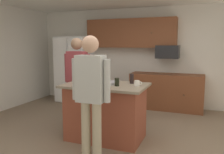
% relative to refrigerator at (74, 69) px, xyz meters
% --- Properties ---
extents(floor, '(7.04, 7.04, 0.00)m').
position_rel_refrigerator_xyz_m(floor, '(2.00, -2.38, -0.92)').
color(floor, '#7F6B56').
rests_on(floor, ground).
extents(back_wall, '(6.40, 0.10, 2.60)m').
position_rel_refrigerator_xyz_m(back_wall, '(2.00, 0.42, 0.38)').
color(back_wall, silver).
rests_on(back_wall, ground).
extents(cabinet_run_upper, '(2.40, 0.38, 0.75)m').
position_rel_refrigerator_xyz_m(cabinet_run_upper, '(1.60, 0.22, 1.00)').
color(cabinet_run_upper, brown).
extents(cabinet_run_lower, '(1.80, 0.63, 0.90)m').
position_rel_refrigerator_xyz_m(cabinet_run_lower, '(2.60, 0.10, -0.47)').
color(cabinet_run_lower, brown).
rests_on(cabinet_run_lower, ground).
extents(refrigerator, '(0.92, 0.76, 1.85)m').
position_rel_refrigerator_xyz_m(refrigerator, '(0.00, 0.00, 0.00)').
color(refrigerator, white).
rests_on(refrigerator, ground).
extents(microwave_over_range, '(0.56, 0.40, 0.32)m').
position_rel_refrigerator_xyz_m(microwave_over_range, '(2.60, 0.12, 0.53)').
color(microwave_over_range, black).
extents(kitchen_island, '(1.40, 0.90, 0.97)m').
position_rel_refrigerator_xyz_m(kitchen_island, '(1.90, -2.21, -0.43)').
color(kitchen_island, brown).
rests_on(kitchen_island, ground).
extents(person_elder_center, '(0.57, 0.23, 1.76)m').
position_rel_refrigerator_xyz_m(person_elder_center, '(1.07, -1.72, 0.10)').
color(person_elder_center, '#4C5166').
rests_on(person_elder_center, ground).
extents(person_guest_right, '(0.57, 0.23, 1.76)m').
position_rel_refrigerator_xyz_m(person_guest_right, '(2.01, -3.01, 0.10)').
color(person_guest_right, tan).
rests_on(person_guest_right, ground).
extents(glass_dark_ale, '(0.07, 0.07, 0.15)m').
position_rel_refrigerator_xyz_m(glass_dark_ale, '(1.67, -1.94, 0.12)').
color(glass_dark_ale, black).
rests_on(glass_dark_ale, kitchen_island).
extents(mug_blue_stoneware, '(0.13, 0.09, 0.10)m').
position_rel_refrigerator_xyz_m(mug_blue_stoneware, '(1.51, -2.02, 0.09)').
color(mug_blue_stoneware, white).
rests_on(mug_blue_stoneware, kitchen_island).
extents(mug_ceramic_white, '(0.13, 0.09, 0.09)m').
position_rel_refrigerator_xyz_m(mug_ceramic_white, '(2.44, -2.18, 0.09)').
color(mug_ceramic_white, white).
rests_on(mug_ceramic_white, kitchen_island).
extents(glass_short_whisky, '(0.06, 0.06, 0.14)m').
position_rel_refrigerator_xyz_m(glass_short_whisky, '(1.40, -2.27, 0.11)').
color(glass_short_whisky, black).
rests_on(glass_short_whisky, kitchen_island).
extents(glass_pilsner, '(0.07, 0.07, 0.17)m').
position_rel_refrigerator_xyz_m(glass_pilsner, '(2.29, -1.98, 0.13)').
color(glass_pilsner, black).
rests_on(glass_pilsner, kitchen_island).
extents(tumbler_amber, '(0.07, 0.07, 0.13)m').
position_rel_refrigerator_xyz_m(tumbler_amber, '(2.14, -2.30, 0.11)').
color(tumbler_amber, black).
rests_on(tumbler_amber, kitchen_island).
extents(serving_tray, '(0.44, 0.30, 0.04)m').
position_rel_refrigerator_xyz_m(serving_tray, '(1.84, -2.17, 0.06)').
color(serving_tray, '#B7B7BC').
rests_on(serving_tray, kitchen_island).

